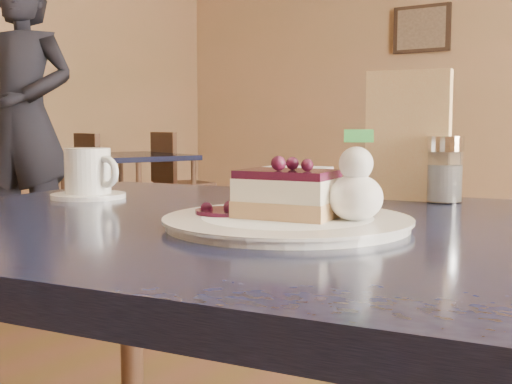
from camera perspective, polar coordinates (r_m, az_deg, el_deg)
The scene contains 11 objects.
main_table at distance 0.86m, azimuth 4.07°, elevation -7.80°, with size 1.28×0.95×0.74m.
dessert_plate at distance 0.80m, azimuth 2.80°, elevation -2.72°, with size 0.30×0.30×0.01m, color white.
cheesecake_slice at distance 0.79m, azimuth 2.81°, elevation -0.20°, with size 0.13×0.10×0.06m.
whipped_cream at distance 0.77m, azimuth 8.84°, elevation -0.48°, with size 0.07×0.07×0.06m.
berry_sauce at distance 0.83m, azimuth -2.70°, elevation -1.77°, with size 0.08×0.08×0.01m, color black.
coffee_set at distance 1.15m, azimuth -14.63°, elevation 1.40°, with size 0.14×0.13×0.09m.
menu_card at distance 1.11m, azimuth 13.34°, elevation 4.89°, with size 0.14×0.03×0.22m, color #FFE9A5.
sugar_shaker at distance 1.09m, azimuth 16.45°, elevation 2.00°, with size 0.06×0.06×0.11m.
napkin_stack at distance 1.18m, azimuth 3.23°, elevation 0.99°, with size 0.12×0.12×0.05m, color white.
bg_table_far_left at distance 4.79m, azimuth -11.12°, elevation -3.91°, with size 1.08×1.61×1.07m.
patron at distance 4.34m, azimuth -19.94°, elevation 6.13°, with size 0.67×0.44×1.83m, color black.
Camera 1 is at (0.44, -0.50, 0.87)m, focal length 45.00 mm.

